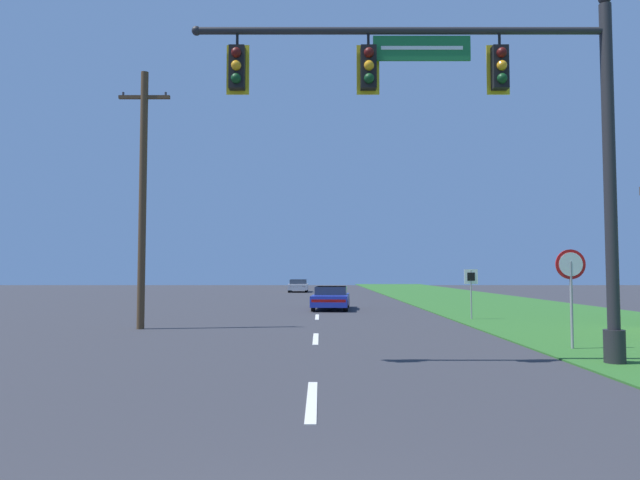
{
  "coord_description": "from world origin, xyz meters",
  "views": [
    {
      "loc": [
        0.13,
        -2.88,
        1.98
      ],
      "look_at": [
        0.0,
        25.83,
        3.57
      ],
      "focal_mm": 32.0,
      "sensor_mm": 36.0,
      "label": 1
    }
  ],
  "objects_px": {
    "stop_sign": "(574,276)",
    "car_ahead": "(334,298)",
    "signal_mast": "(498,129)",
    "far_car": "(301,286)",
    "utility_pole_near": "(145,195)",
    "route_sign_post": "(474,283)"
  },
  "relations": [
    {
      "from": "car_ahead",
      "to": "far_car",
      "type": "relative_size",
      "value": 1.07
    },
    {
      "from": "far_car",
      "to": "stop_sign",
      "type": "relative_size",
      "value": 1.78
    },
    {
      "from": "utility_pole_near",
      "to": "car_ahead",
      "type": "bearing_deg",
      "value": 56.35
    },
    {
      "from": "stop_sign",
      "to": "car_ahead",
      "type": "bearing_deg",
      "value": 110.51
    },
    {
      "from": "route_sign_post",
      "to": "signal_mast",
      "type": "bearing_deg",
      "value": -102.04
    },
    {
      "from": "route_sign_post",
      "to": "utility_pole_near",
      "type": "height_order",
      "value": "utility_pole_near"
    },
    {
      "from": "signal_mast",
      "to": "far_car",
      "type": "bearing_deg",
      "value": 97.82
    },
    {
      "from": "far_car",
      "to": "utility_pole_near",
      "type": "relative_size",
      "value": 0.49
    },
    {
      "from": "signal_mast",
      "to": "utility_pole_near",
      "type": "relative_size",
      "value": 1.03
    },
    {
      "from": "signal_mast",
      "to": "utility_pole_near",
      "type": "bearing_deg",
      "value": 142.93
    },
    {
      "from": "car_ahead",
      "to": "stop_sign",
      "type": "distance_m",
      "value": 16.58
    },
    {
      "from": "car_ahead",
      "to": "stop_sign",
      "type": "bearing_deg",
      "value": -69.49
    },
    {
      "from": "stop_sign",
      "to": "utility_pole_near",
      "type": "distance_m",
      "value": 13.93
    },
    {
      "from": "far_car",
      "to": "car_ahead",
      "type": "bearing_deg",
      "value": -83.94
    },
    {
      "from": "far_car",
      "to": "utility_pole_near",
      "type": "bearing_deg",
      "value": -96.61
    },
    {
      "from": "route_sign_post",
      "to": "utility_pole_near",
      "type": "xyz_separation_m",
      "value": [
        -12.4,
        -3.61,
        3.14
      ]
    },
    {
      "from": "signal_mast",
      "to": "route_sign_post",
      "type": "relative_size",
      "value": 4.59
    },
    {
      "from": "signal_mast",
      "to": "utility_pole_near",
      "type": "distance_m",
      "value": 12.55
    },
    {
      "from": "car_ahead",
      "to": "far_car",
      "type": "bearing_deg",
      "value": 96.06
    },
    {
      "from": "far_car",
      "to": "stop_sign",
      "type": "xyz_separation_m",
      "value": [
        8.47,
        -40.73,
        1.26
      ]
    },
    {
      "from": "signal_mast",
      "to": "car_ahead",
      "type": "distance_m",
      "value": 18.59
    },
    {
      "from": "signal_mast",
      "to": "car_ahead",
      "type": "xyz_separation_m",
      "value": [
        -3.23,
        17.76,
        -4.48
      ]
    }
  ]
}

